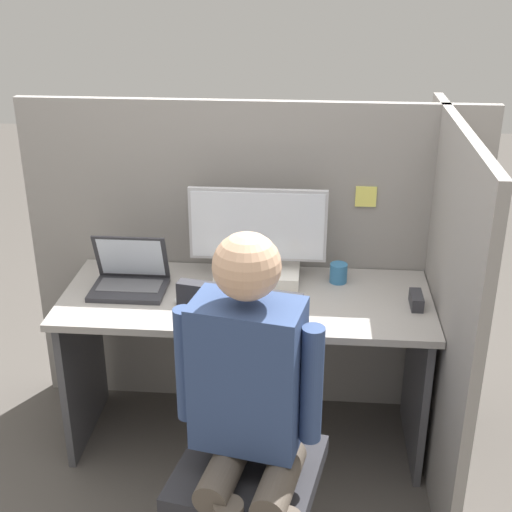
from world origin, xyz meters
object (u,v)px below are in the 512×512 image
monitor (258,228)px  stapler (416,300)px  paper_box (258,274)px  coffee_mug (338,273)px  person (249,401)px  laptop (130,279)px  carrot_toy (290,316)px  office_chair (245,435)px

monitor → stapler: size_ratio=4.81×
paper_box → coffee_mug: 0.35m
stapler → person: person is taller
paper_box → laptop: size_ratio=1.16×
laptop → stapler: bearing=-2.8°
paper_box → laptop: laptop is taller
carrot_toy → person: person is taller
stapler → carrot_toy: 0.52m
monitor → office_chair: 0.91m
paper_box → monitor: bearing=90.0°
paper_box → person: person is taller
monitor → carrot_toy: bearing=-67.3°
paper_box → carrot_toy: bearing=-67.1°
paper_box → monitor: 0.21m
laptop → office_chair: 0.88m
laptop → office_chair: (0.54, -0.64, -0.26)m
carrot_toy → coffee_mug: bearing=61.6°
office_chair → coffee_mug: (0.33, 0.78, 0.26)m
person → monitor: bearing=93.0°
carrot_toy → monitor: bearing=112.7°
carrot_toy → laptop: bearing=162.1°
carrot_toy → coffee_mug: coffee_mug is taller
office_chair → monitor: bearing=91.3°
paper_box → coffee_mug: size_ratio=4.25×
paper_box → office_chair: 0.82m
laptop → office_chair: bearing=-49.8°
stapler → office_chair: bearing=-137.2°
stapler → carrot_toy: stapler is taller
paper_box → coffee_mug: (0.35, -0.00, 0.02)m
monitor → coffee_mug: bearing=-0.5°
monitor → carrot_toy: size_ratio=4.17×
paper_box → coffee_mug: bearing=-0.1°
laptop → carrot_toy: 0.71m
monitor → office_chair: size_ratio=0.59×
laptop → stapler: size_ratio=2.55×
office_chair → person: (0.03, -0.15, 0.25)m
office_chair → coffee_mug: 0.89m
coffee_mug → person: bearing=-107.7°
stapler → office_chair: office_chair is taller
monitor → carrot_toy: (0.15, -0.36, -0.21)m
laptop → coffee_mug: size_ratio=3.65×
stapler → coffee_mug: size_ratio=1.43×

